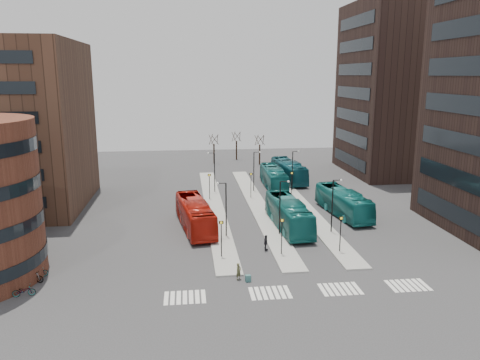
{
  "coord_description": "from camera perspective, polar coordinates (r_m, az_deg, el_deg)",
  "views": [
    {
      "loc": [
        -7.6,
        -31.12,
        17.64
      ],
      "look_at": [
        -1.12,
        24.39,
        5.0
      ],
      "focal_mm": 35.0,
      "sensor_mm": 36.0,
      "label": 1
    }
  ],
  "objects": [
    {
      "name": "suitcase",
      "position": [
        41.6,
        0.98,
        -11.9
      ],
      "size": [
        0.52,
        0.43,
        0.59
      ],
      "primitive_type": "cube",
      "rotation": [
        0.0,
        0.0,
        0.13
      ],
      "color": "navy",
      "rests_on": "ground"
    },
    {
      "name": "teal_bus_b",
      "position": [
        74.58,
        4.11,
        0.31
      ],
      "size": [
        2.89,
        11.73,
        3.26
      ],
      "primitive_type": "imported",
      "rotation": [
        0.0,
        0.0,
        -0.01
      ],
      "color": "#146666",
      "rests_on": "ground"
    },
    {
      "name": "teal_bus_d",
      "position": [
        79.33,
        5.95,
        1.11
      ],
      "size": [
        3.96,
        12.68,
        3.48
      ],
      "primitive_type": "imported",
      "rotation": [
        0.0,
        0.0,
        0.08
      ],
      "color": "#12505C",
      "rests_on": "ground"
    },
    {
      "name": "crosswalk_stripes",
      "position": [
        40.39,
        7.62,
        -13.26
      ],
      "size": [
        22.35,
        2.4,
        0.01
      ],
      "color": "silver",
      "rests_on": "ground"
    },
    {
      "name": "bicycle_far",
      "position": [
        45.96,
        -23.46,
        -10.3
      ],
      "size": [
        1.9,
        1.18,
        0.94
      ],
      "primitive_type": "imported",
      "rotation": [
        0.0,
        0.0,
        1.91
      ],
      "color": "gray",
      "rests_on": "ground"
    },
    {
      "name": "tower_far",
      "position": [
        90.3,
        19.67,
        10.34
      ],
      "size": [
        20.12,
        20.0,
        30.0
      ],
      "color": "black",
      "rests_on": "ground"
    },
    {
      "name": "red_bus",
      "position": [
        54.78,
        -5.52,
        -4.21
      ],
      "size": [
        4.7,
        12.67,
        3.45
      ],
      "primitive_type": "imported",
      "rotation": [
        0.0,
        0.0,
        0.15
      ],
      "color": "#B2190D",
      "rests_on": "ground"
    },
    {
      "name": "bare_trees",
      "position": [
        95.52,
        -0.41,
        3.76
      ],
      "size": [
        10.97,
        8.14,
        5.9
      ],
      "color": "black",
      "rests_on": "ground"
    },
    {
      "name": "lamp_posts",
      "position": [
        61.62,
        3.08,
        -0.46
      ],
      "size": [
        14.04,
        20.24,
        6.12
      ],
      "color": "black",
      "rests_on": "ground"
    },
    {
      "name": "teal_bus_c",
      "position": [
        61.23,
        12.46,
        -2.68
      ],
      "size": [
        4.15,
        12.24,
        3.34
      ],
      "primitive_type": "imported",
      "rotation": [
        0.0,
        0.0,
        0.11
      ],
      "color": "#156B69",
      "rests_on": "ground"
    },
    {
      "name": "ground",
      "position": [
        36.57,
        6.44,
        -16.18
      ],
      "size": [
        160.0,
        160.0,
        0.0
      ],
      "primitive_type": "plane",
      "color": "#2F2F31",
      "rests_on": "ground"
    },
    {
      "name": "teal_bus_a",
      "position": [
        55.05,
        5.93,
        -4.12
      ],
      "size": [
        3.44,
        12.56,
        3.47
      ],
      "primitive_type": "imported",
      "rotation": [
        0.0,
        0.0,
        0.04
      ],
      "color": "#135F5C",
      "rests_on": "ground"
    },
    {
      "name": "commuter_b",
      "position": [
        48.3,
        3.16,
        -7.65
      ],
      "size": [
        0.73,
        1.05,
        1.66
      ],
      "primitive_type": "imported",
      "rotation": [
        0.0,
        0.0,
        1.19
      ],
      "color": "black",
      "rests_on": "ground"
    },
    {
      "name": "island_right",
      "position": [
        65.48,
        7.38,
        -2.92
      ],
      "size": [
        2.5,
        45.0,
        0.15
      ],
      "primitive_type": "cube",
      "color": "gray",
      "rests_on": "ground"
    },
    {
      "name": "island_mid",
      "position": [
        64.31,
        2.18,
        -3.11
      ],
      "size": [
        2.5,
        45.0,
        0.15
      ],
      "primitive_type": "cube",
      "color": "gray",
      "rests_on": "ground"
    },
    {
      "name": "bicycle_near",
      "position": [
        42.8,
        -24.85,
        -12.16
      ],
      "size": [
        1.85,
        0.87,
        0.94
      ],
      "primitive_type": "imported",
      "rotation": [
        0.0,
        0.0,
        1.72
      ],
      "color": "gray",
      "rests_on": "ground"
    },
    {
      "name": "bicycle_mid",
      "position": [
        45.0,
        -23.86,
        -10.75
      ],
      "size": [
        1.83,
        0.88,
        1.06
      ],
      "primitive_type": "imported",
      "rotation": [
        0.0,
        0.0,
        1.35
      ],
      "color": "gray",
      "rests_on": "ground"
    },
    {
      "name": "sign_poles",
      "position": [
        56.97,
        2.88,
        -2.78
      ],
      "size": [
        12.45,
        22.12,
        3.65
      ],
      "color": "black",
      "rests_on": "ground"
    },
    {
      "name": "traveller",
      "position": [
        41.77,
        -0.18,
        -11.09
      ],
      "size": [
        0.66,
        0.65,
        1.53
      ],
      "primitive_type": "imported",
      "rotation": [
        0.0,
        0.0,
        0.75
      ],
      "color": "#494A2C",
      "rests_on": "ground"
    },
    {
      "name": "commuter_c",
      "position": [
        53.16,
        5.29,
        -5.81
      ],
      "size": [
        1.01,
        1.16,
        1.56
      ],
      "primitive_type": "imported",
      "rotation": [
        0.0,
        0.0,
        4.19
      ],
      "color": "black",
      "rests_on": "ground"
    },
    {
      "name": "commuter_a",
      "position": [
        50.9,
        -4.82,
        -6.64
      ],
      "size": [
        0.82,
        0.68,
        1.56
      ],
      "primitive_type": "imported",
      "rotation": [
        0.0,
        0.0,
        3.26
      ],
      "color": "black",
      "rests_on": "ground"
    },
    {
      "name": "island_left",
      "position": [
        63.69,
        -3.17,
        -3.28
      ],
      "size": [
        2.5,
        45.0,
        0.15
      ],
      "primitive_type": "cube",
      "color": "gray",
      "rests_on": "ground"
    }
  ]
}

